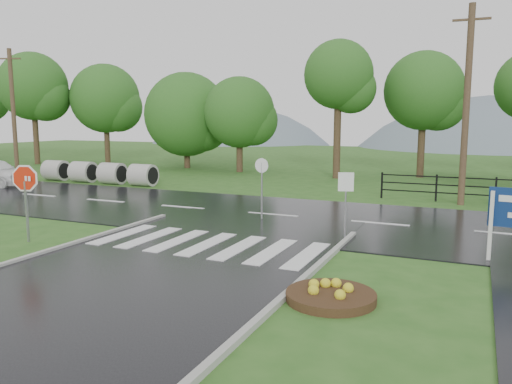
% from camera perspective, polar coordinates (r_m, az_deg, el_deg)
% --- Properties ---
extents(ground, '(120.00, 120.00, 0.00)m').
position_cam_1_polar(ground, '(10.64, -19.24, -12.00)').
color(ground, '#2D5B1E').
rests_on(ground, ground).
extents(main_road, '(90.00, 8.00, 0.04)m').
position_cam_1_polar(main_road, '(18.90, 1.93, -2.71)').
color(main_road, black).
rests_on(main_road, ground).
extents(crosswalk, '(6.50, 2.80, 0.02)m').
position_cam_1_polar(crosswalk, '(14.48, -5.57, -5.92)').
color(crosswalk, silver).
rests_on(crosswalk, ground).
extents(fence_west, '(9.58, 0.08, 1.20)m').
position_cam_1_polar(fence_west, '(23.39, 25.73, 0.39)').
color(fence_west, black).
rests_on(fence_west, ground).
extents(hills, '(102.00, 48.00, 48.00)m').
position_cam_1_polar(hills, '(74.77, 20.65, -7.09)').
color(hills, slate).
rests_on(hills, ground).
extents(treeline, '(83.20, 5.20, 10.00)m').
position_cam_1_polar(treeline, '(31.97, 13.09, 1.60)').
color(treeline, '#24591B').
rests_on(treeline, ground).
extents(culvert_pipes, '(7.60, 1.20, 1.20)m').
position_cam_1_polar(culvert_pipes, '(29.88, -17.65, 2.13)').
color(culvert_pipes, '#9E9B93').
rests_on(culvert_pipes, ground).
extents(stop_sign, '(1.05, 0.34, 2.45)m').
position_cam_1_polar(stop_sign, '(16.06, -24.88, 0.78)').
color(stop_sign, '#939399').
rests_on(stop_sign, ground).
extents(flower_bed, '(1.81, 1.81, 0.36)m').
position_cam_1_polar(flower_bed, '(10.30, 8.55, -11.49)').
color(flower_bed, '#332111').
rests_on(flower_bed, ground).
extents(reg_sign_small, '(0.45, 0.15, 2.07)m').
position_cam_1_polar(reg_sign_small, '(14.96, 10.22, -0.04)').
color(reg_sign_small, '#939399').
rests_on(reg_sign_small, ground).
extents(reg_sign_round, '(0.52, 0.08, 2.24)m').
position_cam_1_polar(reg_sign_round, '(17.85, 0.66, 1.25)').
color(reg_sign_round, '#939399').
rests_on(reg_sign_round, ground).
extents(utility_pole_west, '(1.36, 0.55, 7.94)m').
position_cam_1_polar(utility_pole_west, '(35.08, -25.98, 8.17)').
color(utility_pole_west, '#473523').
rests_on(utility_pole_west, ground).
extents(utility_pole_east, '(1.47, 0.28, 8.26)m').
position_cam_1_polar(utility_pole_east, '(22.71, 22.92, 9.14)').
color(utility_pole_east, '#473523').
rests_on(utility_pole_east, ground).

